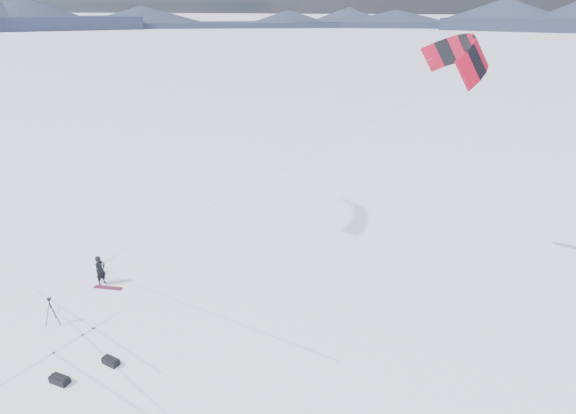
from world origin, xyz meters
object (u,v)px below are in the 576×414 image
(snowkiter, at_px, (103,284))
(tripod, at_px, (51,307))
(snowboard, at_px, (108,288))
(gear_bag_a, at_px, (111,361))
(gear_bag_b, at_px, (60,380))

(snowkiter, relative_size, tripod, 1.18)
(snowboard, bearing_deg, snowkiter, 146.35)
(snowboard, xyz_separation_m, tripod, (-0.47, -3.30, 0.87))
(tripod, bearing_deg, snowkiter, 92.38)
(snowkiter, height_order, tripod, tripod)
(gear_bag_a, distance_m, gear_bag_b, 1.93)
(snowkiter, bearing_deg, gear_bag_b, -143.72)
(tripod, bearing_deg, snowboard, 83.27)
(snowkiter, relative_size, gear_bag_b, 2.05)
(snowkiter, height_order, snowboard, snowkiter)
(tripod, distance_m, gear_bag_a, 4.52)
(snowkiter, distance_m, snowboard, 0.59)
(gear_bag_a, bearing_deg, gear_bag_b, -117.10)
(snowboard, height_order, gear_bag_a, gear_bag_a)
(snowboard, relative_size, tripod, 1.10)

